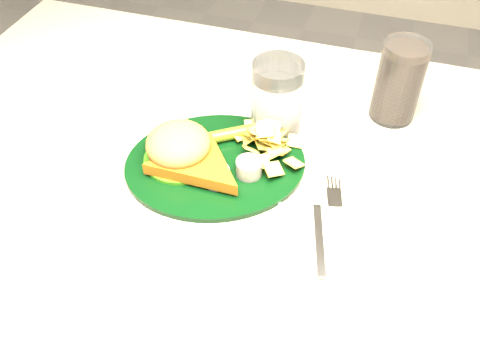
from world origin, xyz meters
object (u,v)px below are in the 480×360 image
Objects in this scene: table at (249,311)px; cola_glass at (399,82)px; dinner_plate at (215,151)px; water_glass at (277,99)px; fork_napkin at (321,234)px.

table is 0.52m from cola_glass.
cola_glass is (0.18, 0.21, 0.44)m from table.
dinner_plate is 2.02× the size of cola_glass.
dinner_plate is at bearing -120.38° from water_glass.
cola_glass is at bearing 28.51° from water_glass.
cola_glass reaches higher than table.
fork_napkin is (0.11, -0.20, -0.06)m from water_glass.
water_glass reaches higher than table.
dinner_plate reaches higher than fork_napkin.
fork_napkin is (0.12, -0.08, 0.38)m from table.
fork_napkin is at bearing -32.99° from table.
cola_glass reaches higher than water_glass.
table is 0.41m from fork_napkin.
dinner_plate is 0.32m from cola_glass.
table is at bearing -130.05° from cola_glass.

